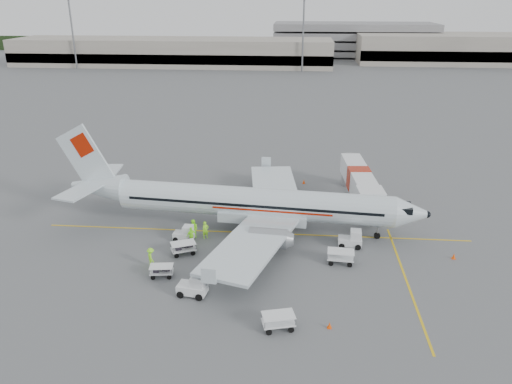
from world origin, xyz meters
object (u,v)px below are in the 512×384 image
(tug_aft, at_px, (184,233))
(aircraft, at_px, (254,183))
(jet_bridge, at_px, (358,186))
(belt_loader, at_px, (221,259))
(tug_mid, at_px, (192,285))
(tug_fore, at_px, (350,238))

(tug_aft, bearing_deg, aircraft, 29.20)
(jet_bridge, bearing_deg, belt_loader, -133.41)
(tug_mid, height_order, tug_aft, tug_mid)
(jet_bridge, bearing_deg, tug_fore, -103.55)
(belt_loader, bearing_deg, tug_fore, 10.17)
(tug_fore, bearing_deg, tug_aft, -176.16)
(aircraft, distance_m, belt_loader, 9.95)
(aircraft, bearing_deg, tug_mid, -102.14)
(aircraft, height_order, jet_bridge, aircraft)
(jet_bridge, height_order, tug_mid, jet_bridge)
(aircraft, relative_size, tug_mid, 15.79)
(belt_loader, distance_m, tug_fore, 13.22)
(aircraft, relative_size, tug_fore, 16.44)
(jet_bridge, height_order, tug_aft, jet_bridge)
(aircraft, relative_size, jet_bridge, 2.27)
(belt_loader, relative_size, tug_fore, 1.89)
(tug_fore, bearing_deg, jet_bridge, 84.54)
(tug_fore, relative_size, tug_aft, 1.11)
(belt_loader, height_order, tug_aft, belt_loader)
(jet_bridge, bearing_deg, tug_aft, -153.05)
(aircraft, height_order, tug_fore, aircraft)
(belt_loader, bearing_deg, jet_bridge, 35.37)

